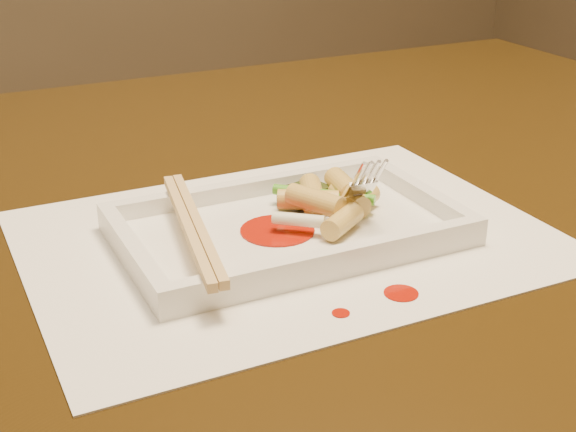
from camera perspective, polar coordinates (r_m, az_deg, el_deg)
name	(u,v)px	position (r m, az deg, el deg)	size (l,w,h in m)	color
table	(197,307)	(0.74, -6.47, -6.44)	(1.40, 0.90, 0.75)	black
placemat	(288,238)	(0.63, 0.00, -1.56)	(0.40, 0.30, 0.00)	white
sauce_splatter_a	(401,293)	(0.55, 8.05, -5.46)	(0.02, 0.02, 0.00)	#A31304
sauce_splatter_b	(341,313)	(0.53, 3.78, -6.91)	(0.01, 0.01, 0.00)	#A31304
plate_base	(288,232)	(0.63, 0.00, -1.17)	(0.26, 0.16, 0.01)	white
plate_rim_far	(250,188)	(0.68, -2.71, 2.03)	(0.26, 0.01, 0.01)	white
plate_rim_near	(334,258)	(0.56, 3.29, -3.02)	(0.26, 0.01, 0.01)	white
plate_rim_left	(132,250)	(0.58, -11.01, -2.42)	(0.01, 0.14, 0.01)	white
plate_rim_right	(421,193)	(0.68, 9.42, 1.62)	(0.01, 0.14, 0.01)	white
veg_piece	(305,194)	(0.67, 1.20, 1.58)	(0.04, 0.03, 0.01)	black
scallion_white	(298,220)	(0.61, 0.74, -0.27)	(0.01, 0.01, 0.04)	#EAEACC
scallion_green	(324,195)	(0.65, 2.54, 1.53)	(0.01, 0.01, 0.09)	#378E16
chopstick_a	(187,226)	(0.59, -7.17, -0.74)	(0.01, 0.19, 0.01)	tan
chopstick_b	(198,224)	(0.59, -6.45, -0.60)	(0.01, 0.19, 0.01)	tan
fork	(357,119)	(0.65, 4.93, 6.89)	(0.09, 0.10, 0.14)	silver
sauce_blob_0	(277,230)	(0.62, -0.76, -1.03)	(0.06, 0.06, 0.00)	#A31304
rice_cake_0	(360,200)	(0.65, 5.12, 1.13)	(0.02, 0.02, 0.04)	#D6C164
rice_cake_1	(342,221)	(0.61, 3.89, -0.38)	(0.02, 0.02, 0.04)	#D6C164
rice_cake_2	(315,201)	(0.63, 1.96, 1.09)	(0.02, 0.02, 0.05)	#D6C164
rice_cake_3	(312,195)	(0.66, 1.72, 1.52)	(0.02, 0.02, 0.05)	#D6C164
rice_cake_4	(349,199)	(0.65, 4.36, 1.19)	(0.02, 0.02, 0.04)	#D6C164
rice_cake_5	(342,185)	(0.67, 3.89, 2.22)	(0.02, 0.02, 0.04)	#D6C164
rice_cake_6	(308,200)	(0.65, 1.44, 1.15)	(0.02, 0.02, 0.05)	#D6C164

